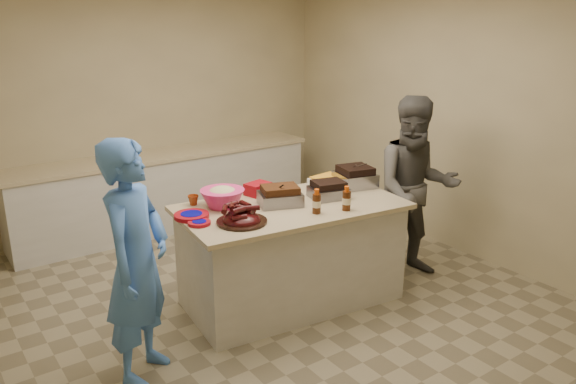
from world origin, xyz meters
TOP-DOWN VIEW (x-y plane):
  - room at (0.00, 0.00)m, footprint 4.50×5.00m
  - back_counter at (0.00, 2.20)m, footprint 3.60×0.64m
  - island at (0.13, -0.13)m, footprint 1.98×1.20m
  - rib_platter at (-0.43, -0.26)m, footprint 0.41×0.41m
  - pulled_pork_tray at (0.06, -0.08)m, footprint 0.42×0.37m
  - brisket_tray at (0.51, -0.16)m, footprint 0.36×0.33m
  - roasting_pan at (0.93, -0.04)m, footprint 0.39×0.39m
  - coleslaw_bowl at (-0.36, 0.16)m, footprint 0.41×0.41m
  - sausage_plate at (0.27, 0.20)m, footprint 0.33×0.33m
  - mac_cheese_dish at (0.76, 0.16)m, footprint 0.34×0.27m
  - bbq_bottle_a at (0.17, -0.42)m, footprint 0.08×0.08m
  - bbq_bottle_b at (0.42, -0.50)m, footprint 0.08×0.08m
  - mustard_bottle at (0.07, -0.03)m, footprint 0.05×0.05m
  - sauce_bowl at (0.15, 0.10)m, footprint 0.13×0.05m
  - plate_stack_large at (-0.69, 0.07)m, footprint 0.30×0.30m
  - plate_stack_small at (-0.71, -0.10)m, footprint 0.19×0.19m
  - plastic_cup at (-0.54, 0.34)m, footprint 0.10×0.09m
  - basket_stack at (0.06, 0.27)m, footprint 0.24×0.20m
  - guest_blue at (-1.32, -0.40)m, footprint 1.59×1.66m
  - guest_gray at (1.40, -0.35)m, footprint 1.63×1.90m

SIDE VIEW (x-z plane):
  - room at x=0.00m, z-range -1.35..1.35m
  - island at x=0.13m, z-range -0.44..0.44m
  - guest_blue at x=-1.32m, z-range -0.20..0.20m
  - guest_gray at x=1.40m, z-range -0.33..0.33m
  - back_counter at x=0.00m, z-range 0.00..0.90m
  - rib_platter at x=-0.43m, z-range 0.81..0.97m
  - pulled_pork_tray at x=0.06m, z-range 0.84..0.94m
  - brisket_tray at x=0.51m, z-range 0.84..0.94m
  - roasting_pan at x=0.93m, z-range 0.82..0.95m
  - coleslaw_bowl at x=-0.36m, z-range 0.76..1.02m
  - sausage_plate at x=0.27m, z-range 0.87..0.91m
  - mac_cheese_dish at x=0.76m, z-range 0.85..0.93m
  - bbq_bottle_a at x=0.17m, z-range 0.79..0.99m
  - bbq_bottle_b at x=0.42m, z-range 0.79..0.99m
  - mustard_bottle at x=0.07m, z-range 0.83..0.95m
  - sauce_bowl at x=0.15m, z-range 0.83..0.95m
  - plate_stack_large at x=-0.69m, z-range 0.87..0.91m
  - plate_stack_small at x=-0.71m, z-range 0.88..0.90m
  - plastic_cup at x=-0.54m, z-range 0.84..0.94m
  - basket_stack at x=0.06m, z-range 0.84..0.94m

